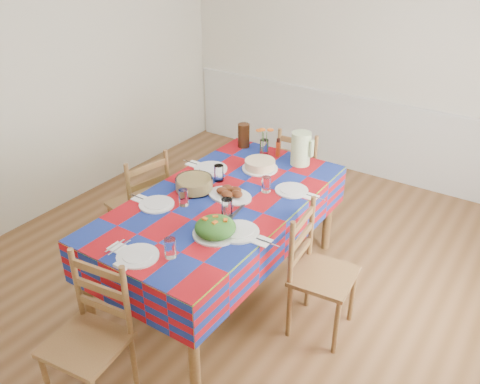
{
  "coord_description": "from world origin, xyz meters",
  "views": [
    {
      "loc": [
        1.98,
        -2.91,
        2.76
      ],
      "look_at": [
        0.1,
        -0.11,
        0.9
      ],
      "focal_mm": 38.0,
      "sensor_mm": 36.0,
      "label": 1
    }
  ],
  "objects_px": {
    "chair_far": "(301,174)",
    "chair_left": "(142,205)",
    "tea_pitcher": "(244,135)",
    "green_pitcher": "(301,149)",
    "chair_right": "(318,274)",
    "chair_near": "(91,339)",
    "meat_platter": "(230,193)",
    "dining_table": "(221,210)"
  },
  "relations": [
    {
      "from": "chair_left",
      "to": "chair_right",
      "type": "xyz_separation_m",
      "value": [
        1.71,
        0.01,
        -0.01
      ]
    },
    {
      "from": "meat_platter",
      "to": "chair_right",
      "type": "relative_size",
      "value": 0.37
    },
    {
      "from": "meat_platter",
      "to": "green_pitcher",
      "type": "bearing_deg",
      "value": 77.89
    },
    {
      "from": "chair_far",
      "to": "chair_right",
      "type": "bearing_deg",
      "value": 117.62
    },
    {
      "from": "tea_pitcher",
      "to": "chair_near",
      "type": "bearing_deg",
      "value": -80.14
    },
    {
      "from": "tea_pitcher",
      "to": "chair_far",
      "type": "xyz_separation_m",
      "value": [
        0.41,
        0.42,
        -0.46
      ]
    },
    {
      "from": "chair_far",
      "to": "chair_left",
      "type": "height_order",
      "value": "chair_left"
    },
    {
      "from": "dining_table",
      "to": "chair_far",
      "type": "distance_m",
      "value": 1.38
    },
    {
      "from": "green_pitcher",
      "to": "chair_right",
      "type": "xyz_separation_m",
      "value": [
        0.64,
        -0.89,
        -0.49
      ]
    },
    {
      "from": "meat_platter",
      "to": "chair_near",
      "type": "height_order",
      "value": "chair_near"
    },
    {
      "from": "chair_near",
      "to": "chair_right",
      "type": "height_order",
      "value": "chair_near"
    },
    {
      "from": "dining_table",
      "to": "chair_right",
      "type": "xyz_separation_m",
      "value": [
        0.86,
        -0.0,
        -0.25
      ]
    },
    {
      "from": "chair_left",
      "to": "green_pitcher",
      "type": "bearing_deg",
      "value": 142.33
    },
    {
      "from": "chair_left",
      "to": "chair_near",
      "type": "bearing_deg",
      "value": 44.6
    },
    {
      "from": "dining_table",
      "to": "meat_platter",
      "type": "relative_size",
      "value": 5.9
    },
    {
      "from": "dining_table",
      "to": "green_pitcher",
      "type": "height_order",
      "value": "green_pitcher"
    },
    {
      "from": "dining_table",
      "to": "chair_near",
      "type": "relative_size",
      "value": 2.13
    },
    {
      "from": "tea_pitcher",
      "to": "chair_right",
      "type": "height_order",
      "value": "tea_pitcher"
    },
    {
      "from": "chair_far",
      "to": "chair_right",
      "type": "height_order",
      "value": "chair_right"
    },
    {
      "from": "meat_platter",
      "to": "chair_left",
      "type": "xyz_separation_m",
      "value": [
        -0.89,
        -0.08,
        -0.36
      ]
    },
    {
      "from": "meat_platter",
      "to": "green_pitcher",
      "type": "distance_m",
      "value": 0.85
    },
    {
      "from": "meat_platter",
      "to": "tea_pitcher",
      "type": "bearing_deg",
      "value": 117.07
    },
    {
      "from": "meat_platter",
      "to": "chair_right",
      "type": "xyz_separation_m",
      "value": [
        0.82,
        -0.08,
        -0.37
      ]
    },
    {
      "from": "tea_pitcher",
      "to": "green_pitcher",
      "type": "bearing_deg",
      "value": -3.81
    },
    {
      "from": "tea_pitcher",
      "to": "chair_right",
      "type": "bearing_deg",
      "value": -36.64
    },
    {
      "from": "chair_right",
      "to": "chair_near",
      "type": "bearing_deg",
      "value": 141.57
    },
    {
      "from": "tea_pitcher",
      "to": "chair_near",
      "type": "distance_m",
      "value": 2.36
    },
    {
      "from": "chair_far",
      "to": "tea_pitcher",
      "type": "bearing_deg",
      "value": 41.49
    },
    {
      "from": "dining_table",
      "to": "chair_near",
      "type": "height_order",
      "value": "chair_near"
    },
    {
      "from": "chair_left",
      "to": "chair_right",
      "type": "distance_m",
      "value": 1.71
    },
    {
      "from": "meat_platter",
      "to": "chair_left",
      "type": "bearing_deg",
      "value": -174.81
    },
    {
      "from": "green_pitcher",
      "to": "tea_pitcher",
      "type": "bearing_deg",
      "value": 176.19
    },
    {
      "from": "chair_near",
      "to": "chair_far",
      "type": "xyz_separation_m",
      "value": [
        0.01,
        2.7,
        -0.02
      ]
    },
    {
      "from": "dining_table",
      "to": "meat_platter",
      "type": "xyz_separation_m",
      "value": [
        0.04,
        0.07,
        0.12
      ]
    },
    {
      "from": "meat_platter",
      "to": "chair_far",
      "type": "xyz_separation_m",
      "value": [
        -0.03,
        1.28,
        -0.38
      ]
    },
    {
      "from": "tea_pitcher",
      "to": "chair_left",
      "type": "height_order",
      "value": "tea_pitcher"
    },
    {
      "from": "meat_platter",
      "to": "chair_left",
      "type": "height_order",
      "value": "chair_left"
    },
    {
      "from": "chair_near",
      "to": "chair_far",
      "type": "relative_size",
      "value": 1.03
    },
    {
      "from": "green_pitcher",
      "to": "chair_left",
      "type": "xyz_separation_m",
      "value": [
        -1.07,
        -0.9,
        -0.48
      ]
    },
    {
      "from": "dining_table",
      "to": "chair_right",
      "type": "height_order",
      "value": "chair_right"
    },
    {
      "from": "tea_pitcher",
      "to": "chair_near",
      "type": "relative_size",
      "value": 0.22
    },
    {
      "from": "green_pitcher",
      "to": "chair_right",
      "type": "distance_m",
      "value": 1.21
    }
  ]
}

